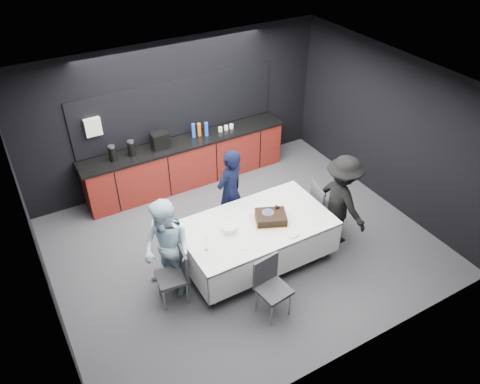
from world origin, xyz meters
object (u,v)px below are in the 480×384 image
cake_assembly (271,217)px  chair_left (176,272)px  chair_near (270,283)px  person_left (167,250)px  chair_right (322,205)px  party_table (256,230)px  champagne_flute (206,241)px  person_center (230,193)px  plate_stack (229,228)px  person_right (341,201)px

cake_assembly → chair_left: cake_assembly is taller
chair_near → person_left: bearing=136.1°
chair_right → cake_assembly: bearing=-171.7°
party_table → champagne_flute: bearing=-170.1°
party_table → person_center: 0.88m
chair_left → person_center: person_center is taller
chair_left → person_left: (-0.03, 0.20, 0.28)m
plate_stack → chair_near: bearing=-84.3°
person_center → party_table: bearing=67.4°
champagne_flute → person_left: bearing=154.1°
party_table → plate_stack: size_ratio=9.45×
plate_stack → chair_right: size_ratio=0.27×
party_table → champagne_flute: (-0.93, -0.16, 0.30)m
party_table → cake_assembly: size_ratio=3.77×
chair_left → chair_near: 1.34m
party_table → chair_near: chair_near is taller
chair_right → person_right: size_ratio=0.57×
chair_near → person_left: size_ratio=0.57×
person_right → chair_right: bearing=13.4°
party_table → person_left: person_left is taller
champagne_flute → chair_right: size_ratio=0.24×
champagne_flute → chair_near: bearing=-53.8°
cake_assembly → chair_near: (-0.58, -0.90, -0.31)m
chair_right → person_left: 2.82m
cake_assembly → plate_stack: size_ratio=2.51×
party_table → champagne_flute: size_ratio=10.36×
cake_assembly → champagne_flute: (-1.16, -0.11, 0.10)m
chair_left → cake_assembly: bearing=2.2°
person_center → person_left: 1.64m
party_table → chair_right: (1.38, 0.11, -0.11)m
chair_near → person_center: size_ratio=0.57×
person_center → chair_left: bearing=13.2°
person_center → chair_right: bearing=129.6°
cake_assembly → person_right: size_ratio=0.38×
chair_left → person_left: person_left is taller
cake_assembly → person_center: (-0.21, 0.92, -0.04)m
person_center → plate_stack: bearing=39.1°
cake_assembly → chair_right: cake_assembly is taller
person_center → person_right: (1.46, -1.09, 0.00)m
chair_near → person_right: 1.99m
chair_near → person_right: person_right is taller
chair_left → person_right: person_right is taller
plate_stack → chair_left: bearing=-170.7°
party_table → champagne_flute: 0.99m
party_table → cake_assembly: bearing=-13.8°
cake_assembly → plate_stack: 0.68m
party_table → plate_stack: (-0.45, 0.04, 0.19)m
plate_stack → chair_right: bearing=2.4°
party_table → cake_assembly: (0.23, -0.06, 0.20)m
chair_left → person_center: (1.41, 0.98, 0.27)m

